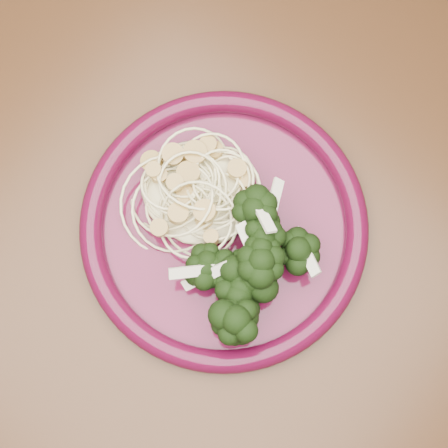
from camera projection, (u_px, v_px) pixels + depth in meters
dining_table at (217, 275)px, 0.74m from camera, size 1.20×0.80×0.75m
dinner_plate at (224, 226)px, 0.64m from camera, size 0.35×0.35×0.02m
spaghetti_pile at (197, 190)px, 0.64m from camera, size 0.14×0.13×0.03m
scallop_cluster at (195, 181)px, 0.61m from camera, size 0.14×0.14×0.04m
broccoli_pile at (259, 264)px, 0.61m from camera, size 0.13×0.17×0.05m
onion_garnish at (261, 258)px, 0.58m from camera, size 0.09×0.11×0.06m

